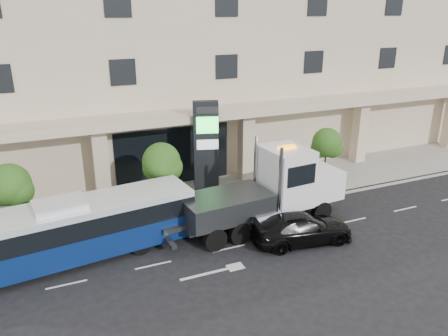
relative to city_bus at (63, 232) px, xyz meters
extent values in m
plane|color=black|center=(7.79, -0.48, -1.65)|extent=(120.00, 120.00, 0.00)
cube|color=gray|center=(7.79, 4.52, -1.57)|extent=(120.00, 6.00, 0.15)
cube|color=gray|center=(7.79, 1.52, -1.57)|extent=(120.00, 0.30, 0.15)
cube|color=#C0AD90|center=(7.79, 15.02, 8.35)|extent=(60.00, 15.00, 20.00)
cube|color=#C0AD90|center=(7.79, 6.32, 3.55)|extent=(60.00, 2.80, 0.50)
cube|color=black|center=(7.79, 7.49, 0.50)|extent=(8.00, 0.12, 4.00)
cube|color=#C0AD90|center=(2.79, 6.32, 0.95)|extent=(0.90, 0.90, 4.90)
cube|color=#C0AD90|center=(12.79, 6.32, 0.95)|extent=(0.90, 0.90, 4.90)
cube|color=#C0AD90|center=(22.79, 6.32, 0.95)|extent=(0.90, 0.90, 4.90)
cylinder|color=#422B19|center=(-2.21, 3.12, -0.10)|extent=(0.14, 0.14, 2.80)
sphere|color=#1F5017|center=(-2.21, 3.12, 1.62)|extent=(2.20, 2.20, 2.20)
sphere|color=#1F5017|center=(-1.86, 2.92, 1.30)|extent=(1.65, 1.65, 1.65)
sphere|color=#1F5017|center=(-2.51, 3.32, 1.22)|extent=(1.54, 1.54, 1.54)
cylinder|color=#422B19|center=(5.79, 3.12, -0.03)|extent=(0.14, 0.14, 2.94)
sphere|color=#1F5017|center=(5.79, 3.12, 1.78)|extent=(2.20, 2.20, 2.20)
sphere|color=#1F5017|center=(6.14, 2.92, 1.44)|extent=(1.65, 1.65, 1.65)
sphere|color=#1F5017|center=(5.49, 3.32, 1.36)|extent=(1.54, 1.54, 1.54)
cylinder|color=#422B19|center=(17.29, 3.12, -0.13)|extent=(0.14, 0.14, 2.73)
sphere|color=#1F5017|center=(17.29, 3.12, 1.54)|extent=(2.00, 2.00, 2.00)
sphere|color=#1F5017|center=(17.64, 2.92, 1.23)|extent=(1.50, 1.50, 1.50)
sphere|color=#1F5017|center=(16.99, 3.32, 1.15)|extent=(1.40, 1.40, 1.40)
cylinder|color=black|center=(3.51, -0.70, -1.12)|extent=(1.09, 0.44, 1.06)
cylinder|color=black|center=(3.25, 1.51, -1.12)|extent=(1.09, 0.44, 1.06)
cube|color=navy|center=(0.01, 0.00, -0.64)|extent=(12.97, 4.16, 1.27)
cube|color=black|center=(0.01, 0.00, 0.48)|extent=(12.97, 4.20, 0.96)
cube|color=silver|center=(0.01, 0.00, 1.11)|extent=(12.97, 4.16, 0.32)
cube|color=silver|center=(0.01, 0.00, 1.43)|extent=(2.52, 1.97, 0.32)
cube|color=#2D3033|center=(6.28, 0.76, -1.17)|extent=(0.46, 2.65, 0.32)
cube|color=#2D3033|center=(10.66, -0.37, -0.74)|extent=(9.68, 1.90, 0.45)
cube|color=white|center=(14.33, -0.07, 0.33)|extent=(2.47, 2.78, 1.70)
cube|color=silver|center=(15.46, 0.02, 0.33)|extent=(0.26, 2.26, 1.36)
cube|color=white|center=(12.07, -0.26, 1.13)|extent=(2.48, 3.00, 3.28)
cube|color=black|center=(13.14, -0.17, 1.64)|extent=(0.30, 2.49, 1.36)
cylinder|color=silver|center=(10.93, -1.60, 1.41)|extent=(0.22, 0.22, 3.85)
cylinder|color=silver|center=(10.73, 0.88, 1.41)|extent=(0.22, 0.22, 3.85)
cube|color=#2D3033|center=(8.23, -0.57, 0.11)|extent=(4.96, 3.09, 1.25)
cube|color=#2D3033|center=(5.53, -0.78, -0.57)|extent=(1.83, 0.46, 0.25)
cube|color=#2D3033|center=(4.85, -0.84, -1.03)|extent=(0.45, 2.05, 0.20)
cube|color=orange|center=(12.07, -0.26, 2.82)|extent=(1.05, 0.48, 0.16)
cylinder|color=black|center=(13.97, -1.30, -1.03)|extent=(1.27, 0.46, 1.25)
cylinder|color=black|center=(13.78, 1.07, -1.03)|extent=(1.27, 0.46, 1.25)
cylinder|color=black|center=(8.56, -1.73, -1.03)|extent=(1.27, 0.46, 1.25)
cylinder|color=black|center=(8.36, 0.64, -1.03)|extent=(1.27, 0.46, 1.25)
cylinder|color=black|center=(7.09, -1.85, -1.03)|extent=(1.27, 0.46, 1.25)
cylinder|color=black|center=(6.90, 0.52, -1.03)|extent=(1.27, 0.46, 1.25)
imported|color=black|center=(11.63, -2.86, -0.86)|extent=(5.71, 2.92, 1.59)
cube|color=black|center=(9.13, 4.63, 1.63)|extent=(1.65, 0.93, 6.25)
cube|color=#25DE3E|center=(9.13, 4.34, 3.30)|extent=(1.32, 0.43, 1.04)
cube|color=silver|center=(9.13, 4.34, 2.05)|extent=(1.32, 0.43, 0.63)
cube|color=#262628|center=(9.13, 4.34, 4.24)|extent=(1.32, 0.43, 0.42)
camera|label=1|loc=(-0.26, -20.08, 10.05)|focal=35.00mm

